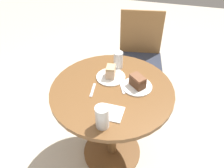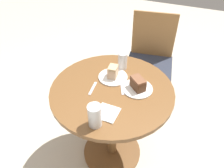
{
  "view_description": "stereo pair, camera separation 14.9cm",
  "coord_description": "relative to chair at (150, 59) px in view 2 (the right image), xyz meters",
  "views": [
    {
      "loc": [
        0.29,
        -1.1,
        1.78
      ],
      "look_at": [
        0.0,
        0.0,
        0.82
      ],
      "focal_mm": 35.0,
      "sensor_mm": 36.0,
      "label": 1
    },
    {
      "loc": [
        0.44,
        -1.06,
        1.78
      ],
      "look_at": [
        0.0,
        0.0,
        0.82
      ],
      "focal_mm": 35.0,
      "sensor_mm": 36.0,
      "label": 2
    }
  ],
  "objects": [
    {
      "name": "ground_plane",
      "position": [
        -0.07,
        -0.87,
        -0.51
      ],
      "size": [
        8.0,
        8.0,
        0.0
      ],
      "primitive_type": "plane",
      "color": "beige"
    },
    {
      "name": "plate_near",
      "position": [
        -0.11,
        -0.75,
        0.28
      ],
      "size": [
        0.21,
        0.21,
        0.01
      ],
      "color": "white",
      "rests_on": "table"
    },
    {
      "name": "cake_slice_far",
      "position": [
        0.09,
        -0.81,
        0.32
      ],
      "size": [
        0.13,
        0.12,
        0.08
      ],
      "rotation": [
        0.0,
        0.0,
        0.85
      ],
      "color": "brown",
      "rests_on": "plate_far"
    },
    {
      "name": "chair",
      "position": [
        0.0,
        0.0,
        0.0
      ],
      "size": [
        0.54,
        0.55,
        0.95
      ],
      "rotation": [
        0.0,
        0.0,
        0.16
      ],
      "color": "olive",
      "rests_on": "ground_plane"
    },
    {
      "name": "napkin_stack",
      "position": [
        -0.01,
        -1.09,
        0.28
      ],
      "size": [
        0.14,
        0.14,
        0.01
      ],
      "rotation": [
        0.0,
        0.0,
        -0.03
      ],
      "color": "white",
      "rests_on": "table"
    },
    {
      "name": "cake_slice_near",
      "position": [
        -0.11,
        -0.75,
        0.33
      ],
      "size": [
        0.07,
        0.09,
        0.09
      ],
      "rotation": [
        0.0,
        0.0,
        3.24
      ],
      "color": "beige",
      "rests_on": "plate_near"
    },
    {
      "name": "table",
      "position": [
        -0.07,
        -0.87,
        0.06
      ],
      "size": [
        0.87,
        0.87,
        0.78
      ],
      "color": "brown",
      "rests_on": "ground_plane"
    },
    {
      "name": "fork",
      "position": [
        -0.01,
        -0.83,
        0.28
      ],
      "size": [
        0.08,
        0.15,
        0.0
      ],
      "rotation": [
        0.0,
        0.0,
        2.01
      ],
      "color": "silver",
      "rests_on": "table"
    },
    {
      "name": "glass_water",
      "position": [
        -0.04,
        -1.2,
        0.34
      ],
      "size": [
        0.08,
        0.08,
        0.15
      ],
      "color": "silver",
      "rests_on": "table"
    },
    {
      "name": "glass_lemonade",
      "position": [
        -0.09,
        -0.61,
        0.33
      ],
      "size": [
        0.07,
        0.07,
        0.14
      ],
      "color": "beige",
      "rests_on": "table"
    },
    {
      "name": "spoon",
      "position": [
        -0.2,
        -0.92,
        0.28
      ],
      "size": [
        0.03,
        0.14,
        0.0
      ],
      "rotation": [
        0.0,
        0.0,
        1.69
      ],
      "color": "silver",
      "rests_on": "table"
    },
    {
      "name": "plate_far",
      "position": [
        0.09,
        -0.81,
        0.28
      ],
      "size": [
        0.21,
        0.21,
        0.01
      ],
      "color": "white",
      "rests_on": "table"
    }
  ]
}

